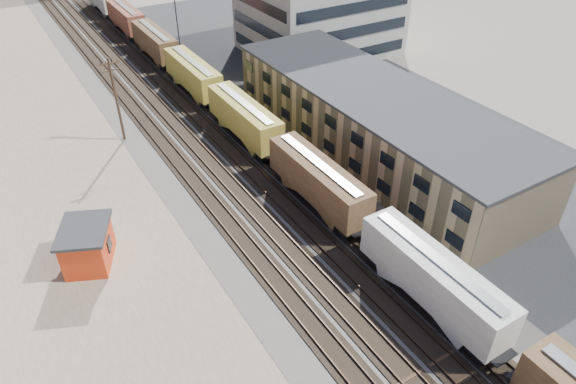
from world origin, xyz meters
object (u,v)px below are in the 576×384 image
freight_train (216,94)px  parked_car_blue (309,57)px  maintenance_shed (87,245)px  utility_pole_north (116,98)px

freight_train → parked_car_blue: 22.02m
maintenance_shed → utility_pole_north: bearing=65.9°
parked_car_blue → maintenance_shed: bearing=-176.0°
utility_pole_north → parked_car_blue: 33.90m
freight_train → utility_pole_north: (-12.30, -0.32, 2.50)m
freight_train → maintenance_shed: (-20.97, -19.69, -0.92)m
utility_pole_north → maintenance_shed: bearing=-114.1°
maintenance_shed → freight_train: bearing=43.2°
utility_pole_north → maintenance_shed: size_ratio=1.63×
freight_train → parked_car_blue: bearing=24.6°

